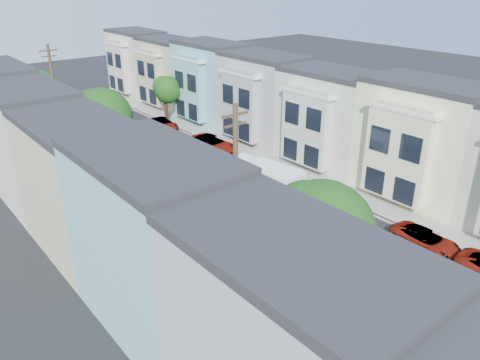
% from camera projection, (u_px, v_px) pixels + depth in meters
% --- Properties ---
extents(ground, '(160.00, 160.00, 0.00)m').
position_uv_depth(ground, '(337.00, 256.00, 28.47)').
color(ground, black).
rests_on(ground, ground).
extents(road_slab, '(12.00, 70.00, 0.02)m').
position_uv_depth(road_slab, '(197.00, 179.00, 39.06)').
color(road_slab, black).
rests_on(road_slab, ground).
extents(curb_left, '(0.30, 70.00, 0.15)m').
position_uv_depth(curb_left, '(131.00, 199.00, 35.53)').
color(curb_left, gray).
rests_on(curb_left, ground).
extents(curb_right, '(0.30, 70.00, 0.15)m').
position_uv_depth(curb_right, '(252.00, 161.00, 42.54)').
color(curb_right, gray).
rests_on(curb_right, ground).
extents(sidewalk_left, '(2.60, 70.00, 0.15)m').
position_uv_depth(sidewalk_left, '(115.00, 204.00, 34.78)').
color(sidewalk_left, gray).
rests_on(sidewalk_left, ground).
extents(sidewalk_right, '(2.60, 70.00, 0.15)m').
position_uv_depth(sidewalk_right, '(262.00, 158.00, 43.29)').
color(sidewalk_right, gray).
rests_on(sidewalk_right, ground).
extents(centerline, '(0.12, 70.00, 0.01)m').
position_uv_depth(centerline, '(197.00, 179.00, 39.07)').
color(centerline, gold).
rests_on(centerline, ground).
extents(townhouse_row_left, '(5.00, 70.00, 8.50)m').
position_uv_depth(townhouse_row_left, '(65.00, 220.00, 32.61)').
color(townhouse_row_left, beige).
rests_on(townhouse_row_left, ground).
extents(townhouse_row_right, '(5.00, 70.00, 8.50)m').
position_uv_depth(townhouse_row_right, '(291.00, 150.00, 45.53)').
color(townhouse_row_right, beige).
rests_on(townhouse_row_right, ground).
extents(tree_b, '(4.70, 4.70, 7.97)m').
position_uv_depth(tree_b, '(319.00, 235.00, 19.93)').
color(tree_b, black).
rests_on(tree_b, ground).
extents(tree_c, '(4.21, 4.21, 7.08)m').
position_uv_depth(tree_c, '(205.00, 185.00, 26.13)').
color(tree_c, black).
rests_on(tree_c, ground).
extents(tree_d, '(4.70, 4.70, 7.99)m').
position_uv_depth(tree_d, '(101.00, 119.00, 35.46)').
color(tree_d, black).
rests_on(tree_d, ground).
extents(tree_e, '(4.70, 4.70, 7.12)m').
position_uv_depth(tree_e, '(38.00, 94.00, 46.39)').
color(tree_e, black).
rests_on(tree_e, ground).
extents(tree_far_r, '(3.10, 3.10, 5.26)m').
position_uv_depth(tree_far_r, '(167.00, 90.00, 52.62)').
color(tree_far_r, black).
rests_on(tree_far_r, ground).
extents(utility_pole_near, '(1.60, 0.26, 10.00)m').
position_uv_depth(utility_pole_near, '(236.00, 198.00, 24.14)').
color(utility_pole_near, '#42301E').
rests_on(utility_pole_near, ground).
extents(utility_pole_far, '(1.60, 0.26, 10.00)m').
position_uv_depth(utility_pole_far, '(56.00, 101.00, 42.50)').
color(utility_pole_far, '#42301E').
rests_on(utility_pole_far, ground).
extents(fedex_truck, '(2.38, 6.19, 2.97)m').
position_uv_depth(fedex_truck, '(263.00, 181.00, 34.66)').
color(fedex_truck, white).
rests_on(fedex_truck, ground).
extents(lead_sedan, '(2.18, 4.47, 1.22)m').
position_uv_depth(lead_sedan, '(213.00, 162.00, 40.92)').
color(lead_sedan, black).
rests_on(lead_sedan, ground).
extents(parked_left_c, '(2.17, 4.78, 1.51)m').
position_uv_depth(parked_left_c, '(285.00, 280.00, 24.99)').
color(parked_left_c, '#9DA7B0').
rests_on(parked_left_c, ground).
extents(parked_left_d, '(2.45, 5.21, 1.53)m').
position_uv_depth(parked_left_d, '(152.00, 192.00, 35.08)').
color(parked_left_d, maroon).
rests_on(parked_left_d, ground).
extents(parked_right_b, '(2.21, 4.46, 1.22)m').
position_uv_depth(parked_right_b, '(425.00, 240.00, 29.03)').
color(parked_right_b, silver).
rests_on(parked_right_b, ground).
extents(parked_right_c, '(2.77, 5.55, 1.51)m').
position_uv_depth(parked_right_c, '(212.00, 144.00, 44.85)').
color(parked_right_c, black).
rests_on(parked_right_c, ground).
extents(parked_right_d, '(2.32, 4.53, 1.22)m').
position_uv_depth(parked_right_d, '(163.00, 124.00, 51.28)').
color(parked_right_d, black).
rests_on(parked_right_d, ground).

